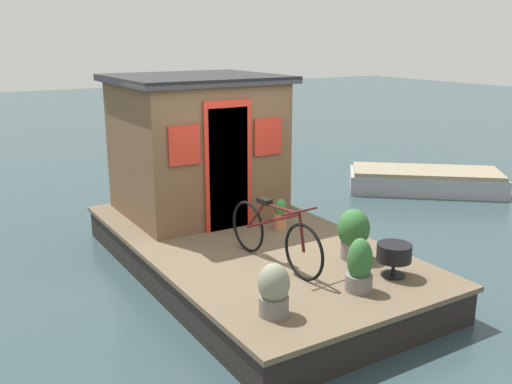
% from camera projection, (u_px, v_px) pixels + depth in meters
% --- Properties ---
extents(ground_plane, '(60.00, 60.00, 0.00)m').
position_uv_depth(ground_plane, '(248.00, 272.00, 7.72)').
color(ground_plane, '#2D4247').
extents(houseboat_deck, '(5.25, 2.83, 0.47)m').
position_uv_depth(houseboat_deck, '(248.00, 256.00, 7.66)').
color(houseboat_deck, brown).
rests_on(houseboat_deck, ground_plane).
extents(houseboat_cabin, '(2.15, 2.35, 2.07)m').
position_uv_depth(houseboat_cabin, '(197.00, 145.00, 8.57)').
color(houseboat_cabin, brown).
rests_on(houseboat_cabin, houseboat_deck).
extents(bicycle, '(1.72, 0.50, 0.78)m').
position_uv_depth(bicycle, '(274.00, 235.00, 6.66)').
color(bicycle, black).
rests_on(bicycle, houseboat_deck).
extents(potted_plant_lavender, '(0.18, 0.18, 0.44)m').
position_uv_depth(potted_plant_lavender, '(280.00, 214.00, 7.97)').
color(potted_plant_lavender, '#C6754C').
rests_on(potted_plant_lavender, houseboat_deck).
extents(potted_plant_thyme, '(0.29, 0.29, 0.59)m').
position_uv_depth(potted_plant_thyme, '(360.00, 267.00, 5.99)').
color(potted_plant_thyme, slate).
rests_on(potted_plant_thyme, houseboat_deck).
extents(potted_plant_succulent, '(0.39, 0.39, 0.62)m').
position_uv_depth(potted_plant_succulent, '(353.00, 233.00, 6.86)').
color(potted_plant_succulent, slate).
rests_on(potted_plant_succulent, houseboat_deck).
extents(potted_plant_geranium, '(0.31, 0.31, 0.53)m').
position_uv_depth(potted_plant_geranium, '(274.00, 290.00, 5.46)').
color(potted_plant_geranium, slate).
rests_on(potted_plant_geranium, houseboat_deck).
extents(charcoal_grill, '(0.39, 0.39, 0.38)m').
position_uv_depth(charcoal_grill, '(394.00, 254.00, 6.37)').
color(charcoal_grill, black).
rests_on(charcoal_grill, houseboat_deck).
extents(dinghy_boat, '(2.86, 3.10, 0.46)m').
position_uv_depth(dinghy_boat, '(425.00, 181.00, 11.70)').
color(dinghy_boat, '#99999E').
rests_on(dinghy_boat, ground_plane).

